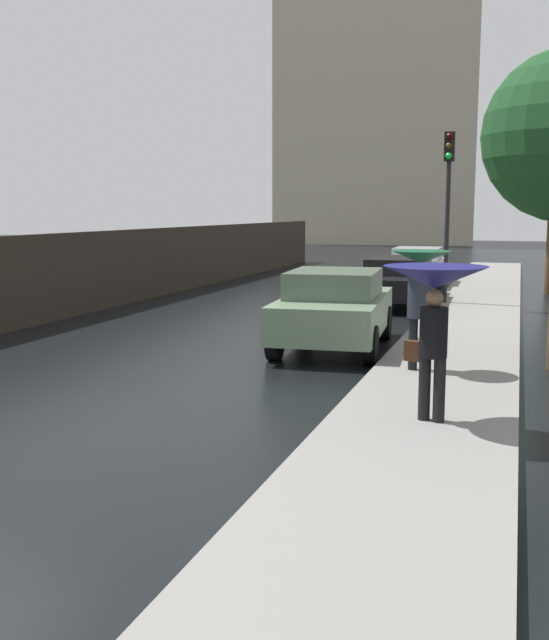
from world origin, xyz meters
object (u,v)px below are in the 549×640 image
object	(u,v)px
car_green_mid_road	(334,308)
pedestrian_with_umbrella_near	(435,293)
pedestrian_with_umbrella_far	(421,281)
traffic_light	(448,186)
car_white_far_ahead	(417,267)
car_black_near_kerb	(398,279)

from	to	relation	value
car_green_mid_road	pedestrian_with_umbrella_near	bearing A→B (deg)	-68.76
car_green_mid_road	pedestrian_with_umbrella_near	xyz separation A→B (m)	(2.35, -4.89, 0.88)
pedestrian_with_umbrella_far	traffic_light	bearing A→B (deg)	91.21
car_green_mid_road	car_white_far_ahead	xyz separation A→B (m)	(-0.03, 12.06, -0.08)
pedestrian_with_umbrella_near	traffic_light	size ratio (longest dim) A/B	0.41
car_white_far_ahead	pedestrian_with_umbrella_far	size ratio (longest dim) A/B	2.50
pedestrian_with_umbrella_near	car_white_far_ahead	bearing A→B (deg)	-68.51
pedestrian_with_umbrella_near	pedestrian_with_umbrella_far	xyz separation A→B (m)	(-0.50, 2.81, -0.12)
traffic_light	car_white_far_ahead	bearing A→B (deg)	105.24
pedestrian_with_umbrella_far	traffic_light	world-z (taller)	traffic_light
pedestrian_with_umbrella_near	car_green_mid_road	bearing A→B (deg)	-50.83
car_black_near_kerb	pedestrian_with_umbrella_far	size ratio (longest dim) A/B	2.52
car_black_near_kerb	car_green_mid_road	world-z (taller)	car_green_mid_road
car_white_far_ahead	pedestrian_with_umbrella_far	bearing A→B (deg)	-83.30
car_black_near_kerb	pedestrian_with_umbrella_near	bearing A→B (deg)	-81.17
car_black_near_kerb	pedestrian_with_umbrella_near	distance (m)	12.13
car_black_near_kerb	pedestrian_with_umbrella_far	bearing A→B (deg)	-81.01
car_green_mid_road	car_black_near_kerb	bearing A→B (deg)	84.63
pedestrian_with_umbrella_far	traffic_light	size ratio (longest dim) A/B	0.41
pedestrian_with_umbrella_near	traffic_light	bearing A→B (deg)	-71.85
traffic_light	pedestrian_with_umbrella_far	bearing A→B (deg)	-87.12
pedestrian_with_umbrella_near	traffic_light	xyz separation A→B (m)	(-0.95, 11.72, 1.57)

